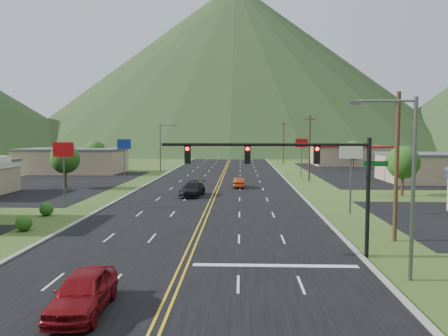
{
  "coord_description": "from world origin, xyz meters",
  "views": [
    {
      "loc": [
        3.1,
        -11.39,
        7.23
      ],
      "look_at": [
        1.78,
        23.14,
        4.5
      ],
      "focal_mm": 35.0,
      "sensor_mm": 36.0,
      "label": 1
    }
  ],
  "objects_px": {
    "traffic_signal": "(299,166)",
    "car_red_near": "(83,293)",
    "car_red_far": "(239,183)",
    "streetlight_east": "(407,176)",
    "car_dark_mid": "(192,190)",
    "streetlight_west": "(162,145)"
  },
  "relations": [
    {
      "from": "traffic_signal",
      "to": "car_red_near",
      "type": "relative_size",
      "value": 2.71
    },
    {
      "from": "car_red_far",
      "to": "traffic_signal",
      "type": "bearing_deg",
      "value": 97.52
    },
    {
      "from": "streetlight_east",
      "to": "car_red_near",
      "type": "height_order",
      "value": "streetlight_east"
    },
    {
      "from": "car_red_far",
      "to": "car_dark_mid",
      "type": "bearing_deg",
      "value": 57.98
    },
    {
      "from": "streetlight_west",
      "to": "streetlight_east",
      "type": "bearing_deg",
      "value": -69.14
    },
    {
      "from": "streetlight_east",
      "to": "traffic_signal",
      "type": "bearing_deg",
      "value": 139.61
    },
    {
      "from": "traffic_signal",
      "to": "car_red_near",
      "type": "distance_m",
      "value": 13.67
    },
    {
      "from": "streetlight_east",
      "to": "car_red_far",
      "type": "xyz_separation_m",
      "value": [
        -8.25,
        36.54,
        -4.53
      ]
    },
    {
      "from": "car_dark_mid",
      "to": "car_red_far",
      "type": "height_order",
      "value": "car_dark_mid"
    },
    {
      "from": "car_dark_mid",
      "to": "streetlight_east",
      "type": "bearing_deg",
      "value": -57.24
    },
    {
      "from": "streetlight_west",
      "to": "car_dark_mid",
      "type": "xyz_separation_m",
      "value": [
        9.23,
        -31.65,
        -4.39
      ]
    },
    {
      "from": "streetlight_west",
      "to": "traffic_signal",
      "type": "bearing_deg",
      "value": -72.03
    },
    {
      "from": "traffic_signal",
      "to": "car_red_far",
      "type": "bearing_deg",
      "value": 96.24
    },
    {
      "from": "streetlight_west",
      "to": "car_dark_mid",
      "type": "distance_m",
      "value": 33.26
    },
    {
      "from": "streetlight_east",
      "to": "car_dark_mid",
      "type": "xyz_separation_m",
      "value": [
        -13.63,
        28.35,
        -4.39
      ]
    },
    {
      "from": "streetlight_east",
      "to": "streetlight_west",
      "type": "distance_m",
      "value": 64.21
    },
    {
      "from": "car_red_near",
      "to": "car_red_far",
      "type": "height_order",
      "value": "car_red_near"
    },
    {
      "from": "car_red_near",
      "to": "car_red_far",
      "type": "bearing_deg",
      "value": 79.54
    },
    {
      "from": "traffic_signal",
      "to": "car_red_near",
      "type": "bearing_deg",
      "value": -138.87
    },
    {
      "from": "traffic_signal",
      "to": "streetlight_west",
      "type": "height_order",
      "value": "streetlight_west"
    },
    {
      "from": "car_dark_mid",
      "to": "car_red_far",
      "type": "xyz_separation_m",
      "value": [
        5.38,
        8.19,
        -0.14
      ]
    },
    {
      "from": "traffic_signal",
      "to": "streetlight_west",
      "type": "bearing_deg",
      "value": 107.97
    }
  ]
}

